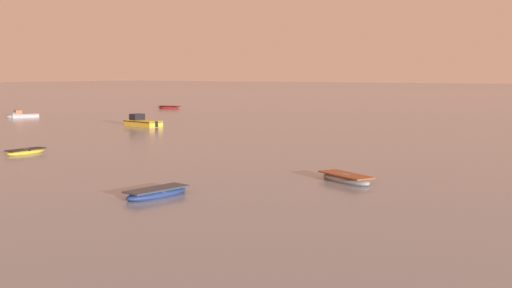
% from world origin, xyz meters
% --- Properties ---
extents(rowboat_moored_0, '(1.21, 3.36, 0.53)m').
position_xyz_m(rowboat_moored_0, '(-37.07, 25.30, 0.14)').
color(rowboat_moored_0, gold).
rests_on(rowboat_moored_0, ground).
extents(rowboat_moored_1, '(4.54, 2.04, 0.69)m').
position_xyz_m(rowboat_moored_1, '(-69.72, 78.58, 0.19)').
color(rowboat_moored_1, red).
rests_on(rowboat_moored_1, ground).
extents(motorboat_moored_1, '(3.00, 4.55, 1.64)m').
position_xyz_m(motorboat_moored_1, '(-72.07, 49.57, 0.25)').
color(motorboat_moored_1, gray).
rests_on(motorboat_moored_1, ground).
extents(rowboat_moored_3, '(4.13, 2.90, 0.62)m').
position_xyz_m(rowboat_moored_3, '(-10.73, 27.81, 0.17)').
color(rowboat_moored_3, gray).
rests_on(rowboat_moored_3, ground).
extents(motorboat_moored_3, '(5.90, 2.70, 2.16)m').
position_xyz_m(motorboat_moored_3, '(-48.15, 48.97, 0.33)').
color(motorboat_moored_3, gold).
rests_on(motorboat_moored_3, ground).
extents(rowboat_moored_4, '(1.79, 3.90, 0.59)m').
position_xyz_m(rowboat_moored_4, '(-16.88, 18.48, 0.16)').
color(rowboat_moored_4, navy).
rests_on(rowboat_moored_4, ground).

